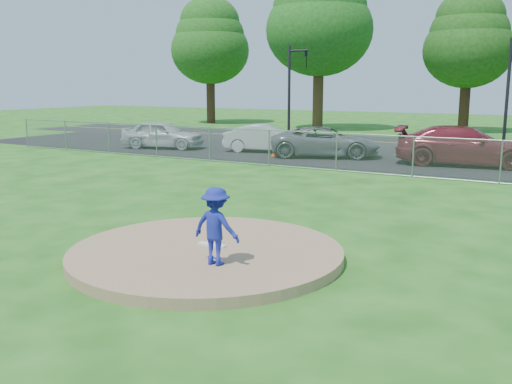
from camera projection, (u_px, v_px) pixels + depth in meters
ground at (369, 183)px, 19.85m from camera, size 120.00×120.00×0.00m
pitchers_mound at (206, 253)px, 11.27m from camera, size 5.40×5.40×0.20m
pitching_rubber at (212, 245)px, 11.42m from camera, size 0.60×0.15×0.04m
chain_link_fence at (386, 155)px, 21.42m from camera, size 40.00×0.06×1.50m
parking_lot at (415, 161)px, 25.41m from camera, size 50.00×8.00×0.01m
street at (449, 146)px, 31.83m from camera, size 60.00×7.00×0.01m
tree_far_left at (210, 40)px, 48.82m from camera, size 6.72×6.72×10.74m
tree_left at (320, 16)px, 41.59m from camera, size 7.84×7.84×12.53m
tree_center at (469, 39)px, 39.67m from camera, size 6.16×6.16×9.84m
traffic_signal_left at (293, 84)px, 33.72m from camera, size 1.28×0.20×5.60m
pitcher at (216, 226)px, 10.13m from camera, size 0.91×0.52×1.41m
traffic_cone at (275, 150)px, 27.02m from camera, size 0.31×0.31×0.60m
parked_car_silver at (163, 134)px, 30.33m from camera, size 4.64×2.80×1.48m
parked_car_white at (265, 138)px, 28.72m from camera, size 4.35×2.36×1.36m
parked_car_gray at (325, 142)px, 26.77m from camera, size 5.58×3.99×1.41m
parked_car_darkred at (465, 146)px, 23.91m from camera, size 5.96×3.12×1.65m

